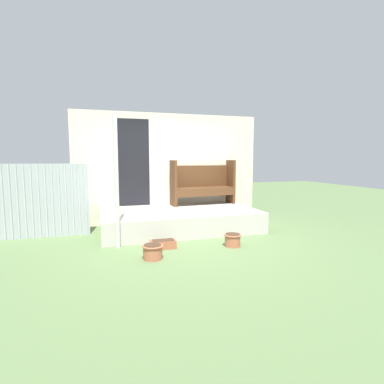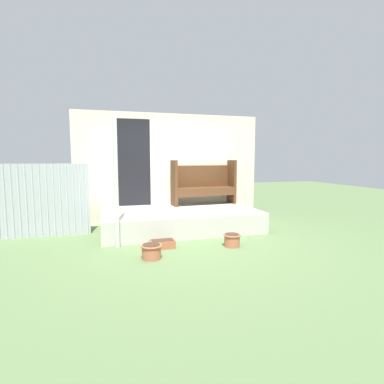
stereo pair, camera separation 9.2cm
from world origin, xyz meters
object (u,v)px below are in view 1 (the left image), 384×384
support_post (116,182)px  planter_box_rect (163,244)px  flower_pot_middle (233,239)px  bench (202,183)px  flower_pot_left (153,251)px

support_post → planter_box_rect: bearing=-20.2°
support_post → planter_box_rect: size_ratio=5.37×
flower_pot_middle → planter_box_rect: bearing=168.7°
support_post → bench: support_post is taller
bench → flower_pot_left: bench is taller
support_post → flower_pot_middle: bearing=-14.8°
flower_pot_middle → support_post: bearing=165.2°
bench → flower_pot_left: size_ratio=4.72×
flower_pot_middle → planter_box_rect: flower_pot_middle is taller
bench → flower_pot_middle: 2.27m
support_post → flower_pot_left: bearing=-58.3°
flower_pot_left → planter_box_rect: bearing=62.0°
support_post → bench: bearing=37.4°
support_post → bench: size_ratio=1.45×
flower_pot_middle → planter_box_rect: size_ratio=0.73×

